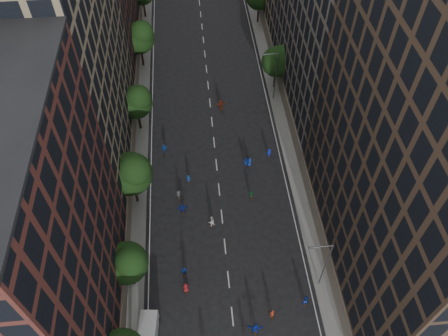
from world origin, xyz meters
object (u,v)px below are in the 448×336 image
Objects in this scene: streetlamp_near at (324,263)px; skater_2 at (305,300)px; cargo_van at (148,332)px; streetlamp_far at (275,74)px.

streetlamp_near reaches higher than skater_2.
cargo_van is at bearing 8.13° from skater_2.
streetlamp_far reaches higher than cargo_van.
streetlamp_far is 42.37m from cargo_van.
cargo_van is at bearing -167.58° from streetlamp_near.
cargo_van is 17.79m from skater_2.
streetlamp_far is at bearing 68.34° from cargo_van.
skater_2 is (17.66, 2.11, -0.37)m from cargo_van.
skater_2 is (-1.99, -35.22, -4.34)m from streetlamp_far.
streetlamp_near is 1.00× the size of streetlamp_far.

